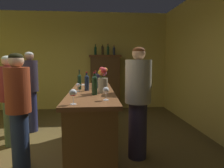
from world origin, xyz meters
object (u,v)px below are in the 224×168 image
Objects in this scene: display_cabinet at (105,82)px; wine_bottle_chardonnay at (95,78)px; cheese_plate at (85,85)px; wine_bottle_pinot at (99,80)px; wine_glass_rear at (73,93)px; wine_bottle_malbec at (95,84)px; display_bottle_left at (95,50)px; wine_glass_mid at (106,91)px; display_bottle_midright at (114,51)px; patron_by_cabinet at (19,106)px; display_bottle_center at (108,50)px; wine_glass_front at (78,85)px; wine_bottle_rose at (87,82)px; wine_bottle_riesling at (79,81)px; patron_near_entrance at (9,96)px; bar_counter at (92,123)px; bartender at (138,99)px; wine_glass_spare at (97,80)px; flower_arrangement at (103,80)px; display_bottle_midleft at (102,50)px; patron_tall at (31,88)px.

wine_bottle_chardonnay is at bearing -98.15° from display_cabinet.
wine_bottle_pinot is at bearing -57.44° from cheese_plate.
display_cabinet reaches higher than wine_glass_rear.
wine_bottle_malbec is 3.36m from display_bottle_left.
wine_bottle_malbec is at bearing 109.20° from wine_glass_mid.
display_bottle_midright is 0.18× the size of patron_by_cabinet.
wine_glass_front is at bearing -102.19° from display_bottle_center.
wine_bottle_malbec reaches higher than wine_bottle_rose.
wine_bottle_riesling is 1.01× the size of display_bottle_left.
patron_near_entrance is at bearing -165.77° from wine_bottle_chardonnay.
display_cabinet reaches higher than patron_near_entrance.
display_bottle_midright is at bearing 77.99° from bar_counter.
bartender is (0.52, 0.62, -0.22)m from wine_glass_mid.
patron_by_cabinet is (-1.43, -3.26, -0.93)m from display_bottle_center.
cheese_plate is 1.23m from bartender.
wine_bottle_chardonnay is at bearing -105.39° from display_bottle_midright.
wine_glass_spare is 0.74m from flower_arrangement.
flower_arrangement is 1.16× the size of display_bottle_midleft.
wine_bottle_pinot is 1.59m from patron_near_entrance.
bartender is at bearing -48.65° from wine_glass_spare.
wine_glass_spare is at bearing 87.52° from wine_bottle_malbec.
flower_arrangement is 0.22× the size of bartender.
wine_bottle_rose is 1.78× the size of wine_glass_spare.
display_bottle_midleft is (-0.07, 0.00, 0.95)m from display_cabinet.
patron_by_cabinet is (-0.91, -0.36, -0.29)m from wine_bottle_rose.
wine_bottle_riesling is 1.94× the size of wine_glass_rear.
flower_arrangement is 2.25× the size of cheese_plate.
wine_glass_front is 0.92m from wine_glass_rear.
wine_bottle_chardonnay is at bearing 22.73° from patron_by_cabinet.
patron_near_entrance is (-1.50, -0.38, -0.28)m from wine_bottle_chardonnay.
wine_glass_front is 3.09m from display_bottle_midleft.
wine_bottle_pinot is at bearing 71.34° from bar_counter.
cheese_plate is at bearing 109.07° from flower_arrangement.
display_bottle_center is at bearing 80.92° from wine_glass_rear.
patron_tall reaches higher than wine_bottle_rose.
display_cabinet is 10.76× the size of wine_glass_mid.
wine_bottle_chardonnay is at bearing -100.61° from display_bottle_center.
wine_glass_mid is at bearing -72.04° from wine_bottle_rose.
display_cabinet is at bearing 180.00° from display_bottle_center.
flower_arrangement is (-0.18, -3.11, 0.35)m from display_cabinet.
wine_bottle_pinot reaches higher than wine_glass_front.
display_cabinet is 3.02m from patron_near_entrance.
wine_glass_front is at bearing -14.77° from bartender.
patron_tall reaches higher than wine_bottle_chardonnay.
display_bottle_midleft is 0.16m from display_bottle_center.
wine_bottle_riesling reaches higher than wine_bottle_rose.
flower_arrangement is at bearing -4.46° from bartender.
display_bottle_center is at bearing 96.63° from patron_tall.
wine_bottle_pinot is 1.85× the size of cheese_plate.
wine_glass_front is 0.39× the size of display_bottle_midleft.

